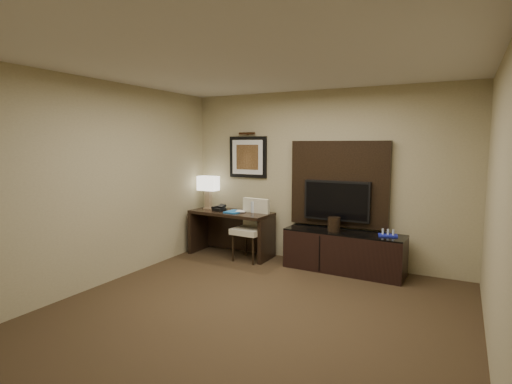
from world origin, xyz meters
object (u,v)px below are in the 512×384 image
Objects in this scene: ice_bucket at (334,224)px; water_bottle at (253,207)px; tv at (337,201)px; credenza at (343,252)px; desk_chair at (249,230)px; table_lamp at (208,191)px; desk_phone at (219,208)px; desk at (231,233)px; minibar_tray at (388,233)px.

water_bottle is at bearing 175.88° from ice_bucket.
credenza is at bearing -47.91° from tv.
desk_chair is 1.10m from table_lamp.
credenza is 8.39× the size of ice_bucket.
tv reaches higher than desk_chair.
tv is 1.98m from desk_phone.
tv is at bearing 19.15° from desk_phone.
tv is 1.39m from water_bottle.
tv is 4.83× the size of ice_bucket.
ice_bucket reaches higher than credenza.
water_bottle is (-1.54, 0.07, 0.54)m from credenza.
tv is (1.75, 0.19, 0.65)m from desk.
desk is at bearing -177.46° from credenza.
credenza is 1.74× the size of tv.
tv is 0.89m from minibar_tray.
desk_phone reaches higher than desk.
water_bottle is (0.38, 0.07, 0.47)m from desk.
credenza is 2.55m from table_lamp.
desk_chair is (0.41, -0.13, 0.12)m from desk.
desk_phone is at bearing -179.02° from minibar_tray.
minibar_tray is at bearing 4.53° from desk.
water_bottle is 0.74× the size of minibar_tray.
ice_bucket is at bearing 3.15° from desk.
table_lamp is (-0.93, 0.21, 0.56)m from desk_chair.
water_bottle is 0.91× the size of ice_bucket.
table_lamp is (-0.51, 0.08, 0.69)m from desk.
tv is at bearing 167.20° from minibar_tray.
tv reaches higher than credenza.
water_bottle is (-0.04, 0.19, 0.35)m from desk_chair.
table_lamp reaches higher than desk.
water_bottle is 2.17m from minibar_tray.
desk_chair is 3.91× the size of minibar_tray.
table_lamp is at bearing 174.97° from desk.
table_lamp is 3.02× the size of ice_bucket.
desk_phone is at bearing -179.98° from ice_bucket.
desk_chair is at bearing -12.86° from table_lamp.
credenza is (1.92, 0.00, -0.08)m from desk.
minibar_tray is at bearing 3.48° from ice_bucket.
credenza is 1.75× the size of desk_chair.
table_lamp is 3.34× the size of desk_phone.
tv reaches higher than desk_phone.
desk_chair reaches higher than desk_phone.
minibar_tray is (3.05, -0.07, -0.42)m from table_lamp.
desk_chair reaches higher than ice_bucket.
table_lamp is 0.92m from water_bottle.
desk_chair is at bearing -79.28° from water_bottle.
tv is 0.39m from ice_bucket.
table_lamp is at bearing 178.82° from water_bottle.
tv is at bearing 10.50° from desk.
credenza is at bearing 14.03° from ice_bucket.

